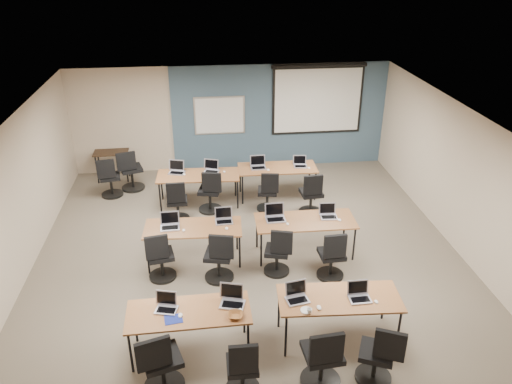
{
  "coord_description": "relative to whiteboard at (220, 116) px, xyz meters",
  "views": [
    {
      "loc": [
        -0.8,
        -7.7,
        5.32
      ],
      "look_at": [
        0.15,
        0.4,
        1.26
      ],
      "focal_mm": 35.0,
      "sensor_mm": 36.0,
      "label": 1
    }
  ],
  "objects": [
    {
      "name": "floor",
      "position": [
        0.3,
        -4.43,
        -1.45
      ],
      "size": [
        8.0,
        9.0,
        0.02
      ],
      "primitive_type": "cube",
      "color": "#6B6354",
      "rests_on": "ground"
    },
    {
      "name": "ceiling",
      "position": [
        0.3,
        -4.43,
        1.25
      ],
      "size": [
        8.0,
        9.0,
        0.02
      ],
      "primitive_type": "cube",
      "color": "white",
      "rests_on": "ground"
    },
    {
      "name": "wall_back",
      "position": [
        0.3,
        0.07,
        -0.1
      ],
      "size": [
        8.0,
        0.04,
        2.7
      ],
      "primitive_type": "cube",
      "color": "beige",
      "rests_on": "ground"
    },
    {
      "name": "wall_left",
      "position": [
        -3.7,
        -4.43,
        -0.1
      ],
      "size": [
        0.04,
        9.0,
        2.7
      ],
      "primitive_type": "cube",
      "color": "beige",
      "rests_on": "ground"
    },
    {
      "name": "wall_right",
      "position": [
        4.3,
        -4.43,
        -0.1
      ],
      "size": [
        0.04,
        9.0,
        2.7
      ],
      "primitive_type": "cube",
      "color": "beige",
      "rests_on": "ground"
    },
    {
      "name": "blue_accent_panel",
      "position": [
        1.55,
        0.04,
        -0.1
      ],
      "size": [
        5.5,
        0.04,
        2.7
      ],
      "primitive_type": "cube",
      "color": "#3D5977",
      "rests_on": "wall_back"
    },
    {
      "name": "whiteboard",
      "position": [
        0.0,
        0.0,
        0.0
      ],
      "size": [
        1.28,
        0.03,
        0.98
      ],
      "color": "silver",
      "rests_on": "wall_back"
    },
    {
      "name": "projector_screen",
      "position": [
        2.5,
        -0.02,
        0.44
      ],
      "size": [
        2.4,
        0.1,
        1.82
      ],
      "color": "black",
      "rests_on": "wall_back"
    },
    {
      "name": "training_table_front_left",
      "position": [
        -0.79,
        -6.58,
        -0.77
      ],
      "size": [
        1.73,
        0.72,
        0.73
      ],
      "rotation": [
        0.0,
        0.0,
        0.02
      ],
      "color": "brown",
      "rests_on": "floor"
    },
    {
      "name": "training_table_front_right",
      "position": [
        1.38,
        -6.52,
        -0.77
      ],
      "size": [
        1.78,
        0.74,
        0.73
      ],
      "rotation": [
        0.0,
        0.0,
        -0.06
      ],
      "color": "brown",
      "rests_on": "floor"
    },
    {
      "name": "training_table_mid_left",
      "position": [
        -0.72,
        -4.25,
        -0.77
      ],
      "size": [
        1.76,
        0.73,
        0.73
      ],
      "rotation": [
        0.0,
        0.0,
        -0.05
      ],
      "color": "#A06338",
      "rests_on": "floor"
    },
    {
      "name": "training_table_mid_right",
      "position": [
        1.35,
        -4.24,
        -0.76
      ],
      "size": [
        1.85,
        0.77,
        0.73
      ],
      "rotation": [
        0.0,
        0.0,
        -0.02
      ],
      "color": "#A95F2E",
      "rests_on": "floor"
    },
    {
      "name": "training_table_back_left",
      "position": [
        -0.6,
        -1.96,
        -0.76
      ],
      "size": [
        1.82,
        0.76,
        0.73
      ],
      "rotation": [
        0.0,
        0.0,
        -0.05
      ],
      "color": "#A47539",
      "rests_on": "floor"
    },
    {
      "name": "training_table_back_right",
      "position": [
        1.21,
        -1.76,
        -0.77
      ],
      "size": [
        1.79,
        0.75,
        0.73
      ],
      "rotation": [
        0.0,
        0.0,
        -0.02
      ],
      "color": "olive",
      "rests_on": "floor"
    },
    {
      "name": "laptop_0",
      "position": [
        -1.1,
        -6.48,
        -0.66
      ],
      "size": [
        0.3,
        0.26,
        0.23
      ],
      "rotation": [
        0.0,
        0.0,
        -0.26
      ],
      "color": "silver",
      "rests_on": "training_table_front_left"
    },
    {
      "name": "mouse_0",
      "position": [
        -0.91,
        -6.66,
        -0.71
      ],
      "size": [
        0.09,
        0.12,
        0.04
      ],
      "primitive_type": "ellipsoid",
      "rotation": [
        0.0,
        0.0,
        -0.3
      ],
      "color": "white",
      "rests_on": "training_table_front_left"
    },
    {
      "name": "task_chair_0",
      "position": [
        -1.17,
        -7.26,
        -1.03
      ],
      "size": [
        0.56,
        0.55,
        1.02
      ],
      "rotation": [
        0.0,
        0.0,
        0.29
      ],
      "color": "black",
      "rests_on": "floor"
    },
    {
      "name": "laptop_1",
      "position": [
        -0.18,
        -6.46,
        -0.66
      ],
      "size": [
        0.34,
        0.29,
        0.26
      ],
      "rotation": [
        0.0,
        0.0,
        -0.28
      ],
      "color": "silver",
      "rests_on": "training_table_front_left"
    },
    {
      "name": "mouse_1",
      "position": [
        -0.08,
        -6.66,
        -0.71
      ],
      "size": [
        0.07,
        0.11,
        0.04
      ],
      "primitive_type": "ellipsoid",
      "rotation": [
        0.0,
        0.0,
        -0.1
      ],
      "color": "white",
      "rests_on": "training_table_front_left"
    },
    {
      "name": "task_chair_1",
      "position": [
        -0.12,
        -7.42,
        -1.06
      ],
      "size": [
        0.46,
        0.46,
        0.95
      ],
      "rotation": [
        0.0,
        0.0,
        -0.01
      ],
      "color": "black",
      "rests_on": "floor"
    },
    {
      "name": "laptop_2",
      "position": [
        0.76,
        -6.48,
        -0.66
      ],
      "size": [
        0.32,
        0.27,
        0.24
      ],
      "rotation": [
        0.0,
        0.0,
        0.18
      ],
      "color": "silver",
      "rests_on": "training_table_front_right"
    },
    {
      "name": "mouse_2",
      "position": [
        1.03,
        -6.73,
        -0.71
      ],
      "size": [
        0.08,
        0.11,
        0.04
      ],
      "primitive_type": "ellipsoid",
      "rotation": [
        0.0,
        0.0,
        0.14
      ],
      "color": "white",
      "rests_on": "training_table_front_right"
    },
    {
      "name": "task_chair_2",
      "position": [
        0.93,
        -7.42,
        -1.02
      ],
      "size": [
        0.55,
        0.55,
        1.03
      ],
      "rotation": [
        0.0,
        0.0,
        0.08
      ],
      "color": "black",
      "rests_on": "floor"
    },
    {
      "name": "laptop_3",
      "position": [
        1.65,
        -6.56,
        -0.66
      ],
      "size": [
        0.31,
        0.26,
        0.24
      ],
      "rotation": [
        0.0,
        0.0,
        0.01
      ],
      "color": "#B8B8BC",
      "rests_on": "training_table_front_right"
    },
    {
      "name": "mouse_3",
      "position": [
        1.87,
        -6.69,
        -0.71
      ],
      "size": [
        0.08,
        0.1,
        0.03
      ],
      "primitive_type": "ellipsoid",
      "rotation": [
        0.0,
        0.0,
        -0.29
      ],
      "color": "white",
      "rests_on": "training_table_front_right"
    },
    {
      "name": "task_chair_3",
      "position": [
        1.69,
        -7.43,
        -1.05
      ],
      "size": [
        0.53,
        0.49,
        0.98
      ],
      "rotation": [
        0.0,
        0.0,
        -0.42
      ],
      "color": "black",
      "rests_on": "floor"
    },
    {
      "name": "laptop_4",
      "position": [
        -1.14,
        -4.19,
        -0.66
      ],
      "size": [
        0.34,
        0.29,
        0.26
      ],
      "rotation": [
        0.0,
        0.0,
        0.04
      ],
      "color": "silver",
      "rests_on": "training_table_mid_left"
    },
    {
      "name": "mouse_4",
      "position": [
        -0.89,
        -4.37,
        -0.71
      ],
      "size": [
        0.08,
        0.1,
        0.03
      ],
      "primitive_type": "ellipsoid",
      "rotation": [
        0.0,
        0.0,
        0.3
      ],
      "color": "white",
      "rests_on": "training_table_mid_left"
    },
    {
      "name": "task_chair_4",
      "position": [
        -1.31,
        -4.75,
        -1.05
      ],
      "size": [
        0.49,
        0.49,
        0.97
      ],
      "rotation": [
        0.0,
        0.0,
        0.18
      ],
      "color": "black",
      "rests_on": "floor"
    },
    {
      "name": "laptop_5",
      "position": [
        -0.15,
        -4.1,
        -0.66
      ],
      "size": [
        0.32,
        0.27,
        0.24
      ],
      "rotation": [
        0.0,
        0.0,
        0.04
      ],
      "color": "#B2B2BF",
      "rests_on": "training_table_mid_left"
    },
    {
      "name": "mouse_5",
      "position": [
        -0.12,
        -4.39,
        -0.71
      ],
      "size": [
        0.09,
        0.11,
        0.03
      ],
      "primitive_type": "ellipsoid",
      "rotation": [
        0.0,
        0.0,
        -0.33
      ],
      "color": "white",
      "rests_on": "training_table_mid_left"
    },
    {
      "name": "task_chair_5",
      "position": [
        -0.29,
        -4.9,
        -1.04
      ],
      "size": [
        0.52,
        0.52,
        1.0
      ],
      "rotation": [
        0.0,
        0.0,
        -0.22
      ],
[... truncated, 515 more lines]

